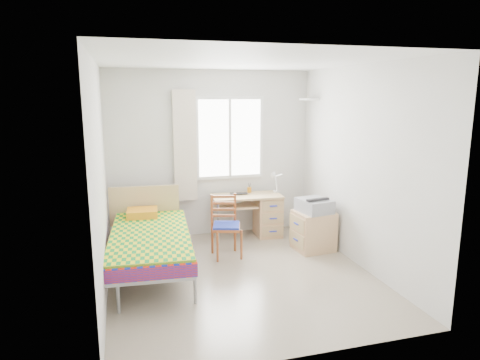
% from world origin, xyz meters
% --- Properties ---
extents(floor, '(3.50, 3.50, 0.00)m').
position_xyz_m(floor, '(0.00, 0.00, 0.00)').
color(floor, '#BCAD93').
rests_on(floor, ground).
extents(ceiling, '(3.50, 3.50, 0.00)m').
position_xyz_m(ceiling, '(0.00, 0.00, 2.60)').
color(ceiling, white).
rests_on(ceiling, wall_back).
extents(wall_back, '(3.20, 0.00, 3.20)m').
position_xyz_m(wall_back, '(0.00, 1.75, 1.30)').
color(wall_back, silver).
rests_on(wall_back, ground).
extents(wall_left, '(0.00, 3.50, 3.50)m').
position_xyz_m(wall_left, '(-1.60, 0.00, 1.30)').
color(wall_left, silver).
rests_on(wall_left, ground).
extents(wall_right, '(0.00, 3.50, 3.50)m').
position_xyz_m(wall_right, '(1.60, 0.00, 1.30)').
color(wall_right, silver).
rests_on(wall_right, ground).
extents(window, '(1.10, 0.04, 1.30)m').
position_xyz_m(window, '(0.30, 1.73, 1.55)').
color(window, white).
rests_on(window, wall_back).
extents(curtain, '(0.35, 0.05, 1.70)m').
position_xyz_m(curtain, '(-0.42, 1.68, 1.45)').
color(curtain, beige).
rests_on(curtain, wall_back).
extents(floating_shelf, '(0.20, 0.32, 0.03)m').
position_xyz_m(floating_shelf, '(1.49, 1.40, 2.15)').
color(floating_shelf, white).
rests_on(floating_shelf, wall_right).
extents(bed, '(1.14, 2.18, 0.92)m').
position_xyz_m(bed, '(-1.08, 0.48, 0.44)').
color(bed, '#989AA0').
rests_on(bed, floor).
extents(desk, '(1.12, 0.56, 0.68)m').
position_xyz_m(desk, '(0.77, 1.42, 0.37)').
color(desk, tan).
rests_on(desk, floor).
extents(chair, '(0.46, 0.46, 0.87)m').
position_xyz_m(chair, '(-0.01, 0.75, 0.49)').
color(chair, '#8E561B').
rests_on(chair, floor).
extents(cabinet, '(0.57, 0.51, 0.57)m').
position_xyz_m(cabinet, '(1.26, 0.61, 0.29)').
color(cabinet, tan).
rests_on(cabinet, floor).
extents(printer, '(0.47, 0.52, 0.20)m').
position_xyz_m(printer, '(1.26, 0.60, 0.67)').
color(printer, '#96989D').
rests_on(printer, cabinet).
extents(laptop, '(0.30, 0.22, 0.02)m').
position_xyz_m(laptop, '(0.38, 1.47, 0.69)').
color(laptop, black).
rests_on(laptop, desk).
extents(pen_cup, '(0.08, 0.08, 0.08)m').
position_xyz_m(pen_cup, '(0.59, 1.59, 0.72)').
color(pen_cup, orange).
rests_on(pen_cup, desk).
extents(task_lamp, '(0.21, 0.31, 0.37)m').
position_xyz_m(task_lamp, '(0.95, 1.37, 0.91)').
color(task_lamp, white).
rests_on(task_lamp, desk).
extents(book, '(0.17, 0.21, 0.01)m').
position_xyz_m(book, '(0.24, 1.43, 0.59)').
color(book, gray).
rests_on(book, desk).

